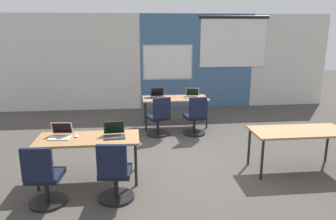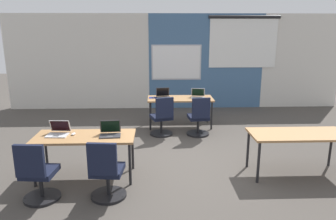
# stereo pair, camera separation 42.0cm
# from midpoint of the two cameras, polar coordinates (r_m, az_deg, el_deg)

# --- Properties ---
(ground_plane) EXTENTS (24.00, 24.00, 0.00)m
(ground_plane) POSITION_cam_midpoint_polar(r_m,az_deg,el_deg) (6.11, 1.92, -8.86)
(ground_plane) COLOR #47423D
(back_wall_assembly) EXTENTS (10.00, 0.27, 2.80)m
(back_wall_assembly) POSITION_cam_midpoint_polar(r_m,az_deg,el_deg) (9.84, -1.19, 8.55)
(back_wall_assembly) COLOR silver
(back_wall_assembly) RESTS_ON ground
(desk_near_left) EXTENTS (1.60, 0.70, 0.72)m
(desk_near_left) POSITION_cam_midpoint_polar(r_m,az_deg,el_deg) (5.34, -16.09, -5.33)
(desk_near_left) COLOR #A37547
(desk_near_left) RESTS_ON ground
(desk_near_right) EXTENTS (1.60, 0.70, 0.72)m
(desk_near_right) POSITION_cam_midpoint_polar(r_m,az_deg,el_deg) (5.84, 20.14, -3.96)
(desk_near_right) COLOR #A37547
(desk_near_right) RESTS_ON ground
(desk_far_center) EXTENTS (1.60, 0.70, 0.72)m
(desk_far_center) POSITION_cam_midpoint_polar(r_m,az_deg,el_deg) (7.99, -0.24, 1.74)
(desk_far_center) COLOR #A37547
(desk_far_center) RESTS_ON ground
(laptop_near_left_inner) EXTENTS (0.35, 0.31, 0.23)m
(laptop_near_left_inner) POSITION_cam_midpoint_polar(r_m,az_deg,el_deg) (5.25, -11.72, -4.12)
(laptop_near_left_inner) COLOR #333338
(laptop_near_left_inner) RESTS_ON desk_near_left
(chair_near_left_inner) EXTENTS (0.52, 0.56, 0.92)m
(chair_near_left_inner) POSITION_cam_midpoint_polar(r_m,az_deg,el_deg) (4.72, -11.94, -11.47)
(chair_near_left_inner) COLOR black
(chair_near_left_inner) RESTS_ON ground
(laptop_near_left_end) EXTENTS (0.35, 0.34, 0.22)m
(laptop_near_left_end) POSITION_cam_midpoint_polar(r_m,az_deg,el_deg) (5.46, -20.53, -4.06)
(laptop_near_left_end) COLOR silver
(laptop_near_left_end) RESTS_ON desk_near_left
(mouse_near_left_end) EXTENTS (0.08, 0.11, 0.03)m
(mouse_near_left_end) POSITION_cam_midpoint_polar(r_m,az_deg,el_deg) (5.39, -18.01, -4.41)
(mouse_near_left_end) COLOR silver
(mouse_near_left_end) RESTS_ON desk_near_left
(chair_near_left_end) EXTENTS (0.52, 0.56, 0.92)m
(chair_near_left_end) POSITION_cam_midpoint_polar(r_m,az_deg,el_deg) (4.89, -23.37, -11.45)
(chair_near_left_end) COLOR black
(chair_near_left_end) RESTS_ON ground
(laptop_far_left) EXTENTS (0.36, 0.31, 0.24)m
(laptop_far_left) POSITION_cam_midpoint_polar(r_m,az_deg,el_deg) (8.00, -3.28, 2.53)
(laptop_far_left) COLOR #333338
(laptop_far_left) RESTS_ON desk_far_center
(mousepad_far_left) EXTENTS (0.22, 0.19, 0.00)m
(mousepad_far_left) POSITION_cam_midpoint_polar(r_m,az_deg,el_deg) (7.98, -5.00, 2.12)
(mousepad_far_left) COLOR navy
(mousepad_far_left) RESTS_ON desk_far_center
(mouse_far_left) EXTENTS (0.07, 0.10, 0.03)m
(mouse_far_left) POSITION_cam_midpoint_polar(r_m,az_deg,el_deg) (7.98, -5.00, 2.25)
(mouse_far_left) COLOR #B2B2B7
(mouse_far_left) RESTS_ON mousepad_far_left
(chair_far_left) EXTENTS (0.55, 0.60, 0.92)m
(chair_far_left) POSITION_cam_midpoint_polar(r_m,az_deg,el_deg) (7.33, -3.25, -1.74)
(chair_far_left) COLOR black
(chair_far_left) RESTS_ON ground
(laptop_far_right) EXTENTS (0.37, 0.36, 0.23)m
(laptop_far_right) POSITION_cam_midpoint_polar(r_m,az_deg,el_deg) (8.03, 2.85, 2.57)
(laptop_far_right) COLOR #9E9EA3
(laptop_far_right) RESTS_ON desk_far_center
(chair_far_right) EXTENTS (0.52, 0.56, 0.92)m
(chair_far_right) POSITION_cam_midpoint_polar(r_m,az_deg,el_deg) (7.38, 3.22, -1.63)
(chair_far_right) COLOR black
(chair_far_right) RESTS_ON ground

